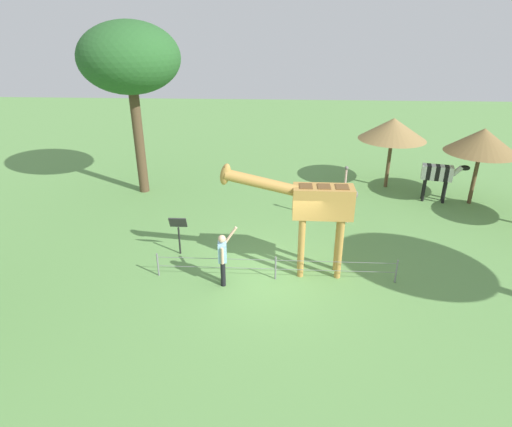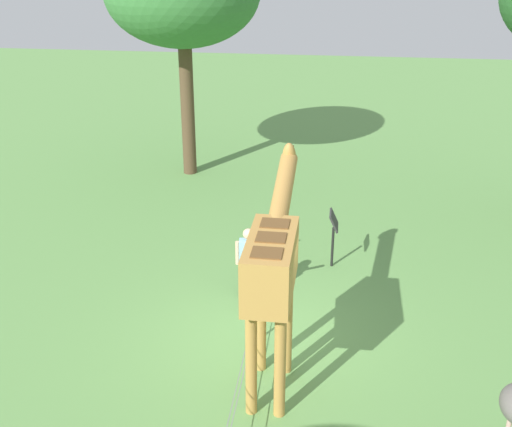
{
  "view_description": "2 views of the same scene",
  "coord_description": "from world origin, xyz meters",
  "px_view_note": "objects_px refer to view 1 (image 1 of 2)",
  "views": [
    {
      "loc": [
        -0.0,
        11.1,
        7.11
      ],
      "look_at": [
        0.57,
        0.17,
        2.09
      ],
      "focal_mm": 30.3,
      "sensor_mm": 36.0,
      "label": 1
    },
    {
      "loc": [
        -9.71,
        -1.05,
        6.93
      ],
      "look_at": [
        0.72,
        0.3,
        2.27
      ],
      "focal_mm": 44.81,
      "sensor_mm": 36.0,
      "label": 2
    }
  ],
  "objects_px": {
    "zebra": "(438,175)",
    "tree_east": "(130,59)",
    "giraffe": "(311,205)",
    "shade_hut_near": "(393,129)",
    "ostrich": "(348,194)",
    "info_sign": "(178,228)",
    "visitor": "(223,256)",
    "shade_hut_aside": "(483,141)"
  },
  "relations": [
    {
      "from": "visitor",
      "to": "tree_east",
      "type": "distance_m",
      "value": 9.57
    },
    {
      "from": "ostrich",
      "to": "info_sign",
      "type": "relative_size",
      "value": 1.7
    },
    {
      "from": "visitor",
      "to": "shade_hut_near",
      "type": "height_order",
      "value": "shade_hut_near"
    },
    {
      "from": "shade_hut_aside",
      "to": "giraffe",
      "type": "bearing_deg",
      "value": 39.17
    },
    {
      "from": "info_sign",
      "to": "zebra",
      "type": "bearing_deg",
      "value": -153.02
    },
    {
      "from": "ostrich",
      "to": "info_sign",
      "type": "bearing_deg",
      "value": 24.22
    },
    {
      "from": "giraffe",
      "to": "ostrich",
      "type": "distance_m",
      "value": 3.99
    },
    {
      "from": "tree_east",
      "to": "shade_hut_near",
      "type": "bearing_deg",
      "value": -174.18
    },
    {
      "from": "visitor",
      "to": "shade_hut_aside",
      "type": "xyz_separation_m",
      "value": [
        -9.51,
        -6.46,
        1.75
      ]
    },
    {
      "from": "ostrich",
      "to": "info_sign",
      "type": "xyz_separation_m",
      "value": [
        5.73,
        2.58,
        -0.23
      ]
    },
    {
      "from": "ostrich",
      "to": "visitor",
      "type": "bearing_deg",
      "value": 45.92
    },
    {
      "from": "zebra",
      "to": "tree_east",
      "type": "relative_size",
      "value": 0.26
    },
    {
      "from": "visitor",
      "to": "zebra",
      "type": "distance_m",
      "value": 10.48
    },
    {
      "from": "giraffe",
      "to": "info_sign",
      "type": "height_order",
      "value": "giraffe"
    },
    {
      "from": "giraffe",
      "to": "visitor",
      "type": "relative_size",
      "value": 2.17
    },
    {
      "from": "shade_hut_near",
      "to": "info_sign",
      "type": "bearing_deg",
      "value": 39.04
    },
    {
      "from": "visitor",
      "to": "shade_hut_near",
      "type": "bearing_deg",
      "value": -128.16
    },
    {
      "from": "shade_hut_near",
      "to": "info_sign",
      "type": "xyz_separation_m",
      "value": [
        8.08,
        6.55,
        -1.71
      ]
    },
    {
      "from": "visitor",
      "to": "shade_hut_near",
      "type": "relative_size",
      "value": 0.56
    },
    {
      "from": "zebra",
      "to": "shade_hut_near",
      "type": "distance_m",
      "value": 2.75
    },
    {
      "from": "shade_hut_near",
      "to": "info_sign",
      "type": "relative_size",
      "value": 2.37
    },
    {
      "from": "ostrich",
      "to": "shade_hut_aside",
      "type": "xyz_separation_m",
      "value": [
        -5.41,
        -2.23,
        1.47
      ]
    },
    {
      "from": "zebra",
      "to": "shade_hut_near",
      "type": "xyz_separation_m",
      "value": [
        1.68,
        -1.59,
        1.49
      ]
    },
    {
      "from": "zebra",
      "to": "ostrich",
      "type": "bearing_deg",
      "value": 30.69
    },
    {
      "from": "shade_hut_near",
      "to": "shade_hut_aside",
      "type": "relative_size",
      "value": 1.0
    },
    {
      "from": "zebra",
      "to": "shade_hut_aside",
      "type": "relative_size",
      "value": 0.58
    },
    {
      "from": "visitor",
      "to": "tree_east",
      "type": "height_order",
      "value": "tree_east"
    },
    {
      "from": "shade_hut_aside",
      "to": "info_sign",
      "type": "xyz_separation_m",
      "value": [
        11.14,
        4.8,
        -1.7
      ]
    },
    {
      "from": "giraffe",
      "to": "shade_hut_aside",
      "type": "relative_size",
      "value": 1.21
    },
    {
      "from": "giraffe",
      "to": "shade_hut_aside",
      "type": "bearing_deg",
      "value": -140.83
    },
    {
      "from": "giraffe",
      "to": "shade_hut_near",
      "type": "bearing_deg",
      "value": -117.95
    },
    {
      "from": "zebra",
      "to": "tree_east",
      "type": "height_order",
      "value": "tree_east"
    },
    {
      "from": "ostrich",
      "to": "shade_hut_aside",
      "type": "distance_m",
      "value": 6.03
    },
    {
      "from": "giraffe",
      "to": "info_sign",
      "type": "bearing_deg",
      "value": -12.61
    },
    {
      "from": "zebra",
      "to": "giraffe",
      "type": "bearing_deg",
      "value": 46.22
    },
    {
      "from": "visitor",
      "to": "ostrich",
      "type": "distance_m",
      "value": 5.9
    },
    {
      "from": "giraffe",
      "to": "tree_east",
      "type": "relative_size",
      "value": 0.54
    },
    {
      "from": "ostrich",
      "to": "shade_hut_near",
      "type": "height_order",
      "value": "shade_hut_near"
    },
    {
      "from": "zebra",
      "to": "tree_east",
      "type": "bearing_deg",
      "value": -2.19
    },
    {
      "from": "info_sign",
      "to": "shade_hut_near",
      "type": "bearing_deg",
      "value": -140.96
    },
    {
      "from": "info_sign",
      "to": "giraffe",
      "type": "bearing_deg",
      "value": 167.39
    },
    {
      "from": "ostrich",
      "to": "shade_hut_near",
      "type": "xyz_separation_m",
      "value": [
        -2.35,
        -3.97,
        1.48
      ]
    }
  ]
}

